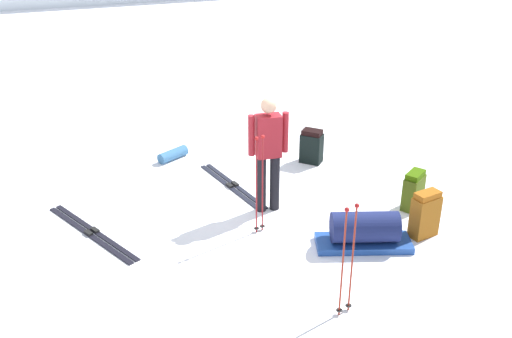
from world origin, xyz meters
TOP-DOWN VIEW (x-y plane):
  - ground_plane at (0.00, 0.00)m, footprint 80.00×80.00m
  - skier_standing at (0.20, 0.05)m, footprint 0.57×0.24m
  - ski_pair_near at (-0.09, 0.90)m, footprint 0.60×1.75m
  - ski_pair_far at (-2.28, 0.17)m, footprint 1.06×1.84m
  - backpack_large_dark at (1.43, 1.35)m, footprint 0.42×0.41m
  - backpack_bright at (2.20, -0.57)m, footprint 0.42×0.38m
  - backpack_small_spare at (1.93, -1.27)m, footprint 0.41×0.28m
  - ski_poles_planted_near at (-0.11, -0.48)m, footprint 0.16×0.10m
  - ski_poles_planted_far at (0.23, -2.38)m, footprint 0.20×0.11m
  - gear_sled at (1.05, -1.26)m, footprint 1.31×0.79m
  - sleeping_mat_rolled at (-0.77, 2.20)m, footprint 0.57×0.43m

SIDE VIEW (x-z plane):
  - ground_plane at x=0.00m, z-range 0.00..0.00m
  - ski_pair_far at x=-2.28m, z-range -0.01..0.04m
  - ski_pair_near at x=-0.09m, z-range -0.01..0.04m
  - sleeping_mat_rolled at x=-0.77m, z-range 0.00..0.18m
  - gear_sled at x=1.05m, z-range -0.02..0.47m
  - backpack_bright at x=2.20m, z-range -0.01..0.57m
  - backpack_large_dark at x=1.43m, z-range -0.01..0.58m
  - backpack_small_spare at x=1.93m, z-range -0.01..0.65m
  - ski_poles_planted_far at x=0.23m, z-range 0.07..1.42m
  - ski_poles_planted_near at x=-0.11m, z-range 0.07..1.47m
  - skier_standing at x=0.20m, z-range 0.10..1.80m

